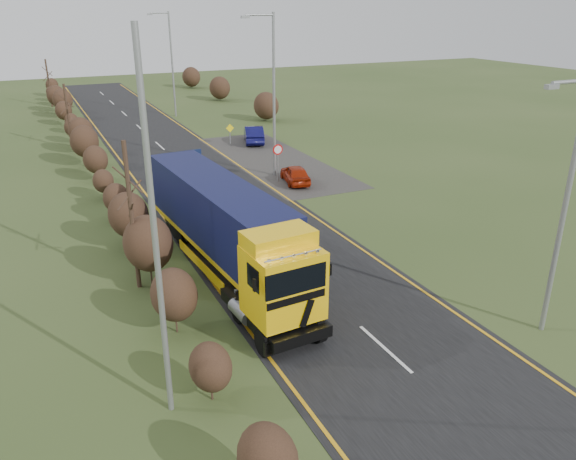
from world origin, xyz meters
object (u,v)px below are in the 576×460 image
at_px(lorry, 226,225).
at_px(car_blue_sedan, 254,134).
at_px(speed_sign, 278,155).
at_px(streetlight_near, 564,201).
at_px(car_red_hatchback, 295,174).

bearing_deg(lorry, car_blue_sedan, 61.15).
xyz_separation_m(lorry, speed_sign, (7.45, 11.26, -0.48)).
bearing_deg(streetlight_near, car_red_hatchback, 90.33).
height_order(streetlight_near, speed_sign, streetlight_near).
xyz_separation_m(lorry, car_blue_sedan, (10.17, 22.13, -1.50)).
relative_size(car_blue_sedan, streetlight_near, 0.49).
xyz_separation_m(car_red_hatchback, streetlight_near, (0.11, -19.49, 4.22)).
relative_size(car_red_hatchback, car_blue_sedan, 0.81).
height_order(car_blue_sedan, streetlight_near, streetlight_near).
xyz_separation_m(car_blue_sedan, streetlight_near, (-1.74, -31.17, 4.11)).
distance_m(lorry, streetlight_near, 12.63).
bearing_deg(car_blue_sedan, lorry, 83.36).
relative_size(lorry, car_blue_sedan, 3.32).
height_order(lorry, streetlight_near, streetlight_near).
xyz_separation_m(car_red_hatchback, car_blue_sedan, (1.86, 11.68, 0.11)).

